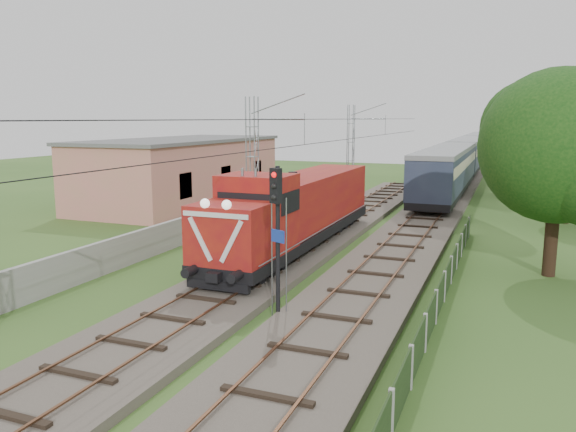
% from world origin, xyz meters
% --- Properties ---
extents(ground, '(140.00, 140.00, 0.00)m').
position_xyz_m(ground, '(0.00, 0.00, 0.00)').
color(ground, '#325520').
rests_on(ground, ground).
extents(track_main, '(4.20, 70.00, 0.45)m').
position_xyz_m(track_main, '(0.00, 7.00, 0.18)').
color(track_main, '#6B6054').
rests_on(track_main, ground).
extents(track_side, '(4.20, 80.00, 0.45)m').
position_xyz_m(track_side, '(5.00, 20.00, 0.18)').
color(track_side, '#6B6054').
rests_on(track_side, ground).
extents(catenary, '(3.31, 70.00, 8.00)m').
position_xyz_m(catenary, '(-2.95, 12.00, 4.05)').
color(catenary, gray).
rests_on(catenary, ground).
extents(boundary_wall, '(0.25, 40.00, 1.50)m').
position_xyz_m(boundary_wall, '(-6.50, 12.00, 0.75)').
color(boundary_wall, '#9E9E99').
rests_on(boundary_wall, ground).
extents(station_building, '(8.40, 20.40, 5.22)m').
position_xyz_m(station_building, '(-15.00, 24.00, 2.63)').
color(station_building, '#D37271').
rests_on(station_building, ground).
extents(fence, '(0.12, 32.00, 1.20)m').
position_xyz_m(fence, '(8.00, 3.00, 0.60)').
color(fence, black).
rests_on(fence, ground).
extents(locomotive, '(3.02, 17.27, 4.39)m').
position_xyz_m(locomotive, '(0.00, 10.83, 2.26)').
color(locomotive, black).
rests_on(locomotive, ground).
extents(coach_rake, '(3.23, 72.04, 3.73)m').
position_xyz_m(coach_rake, '(5.00, 58.32, 2.65)').
color(coach_rake, black).
rests_on(coach_rake, ground).
extents(signal_post, '(0.56, 0.46, 5.30)m').
position_xyz_m(signal_post, '(2.91, 1.34, 3.64)').
color(signal_post, black).
rests_on(signal_post, ground).
extents(tree_a, '(6.95, 6.61, 9.00)m').
position_xyz_m(tree_a, '(11.98, 10.88, 5.62)').
color(tree_a, '#321F14').
rests_on(tree_a, ground).
extents(tree_b, '(6.43, 6.13, 8.34)m').
position_xyz_m(tree_b, '(13.66, 24.99, 5.20)').
color(tree_b, '#321F14').
rests_on(tree_b, ground).
extents(tree_c, '(6.20, 5.91, 8.04)m').
position_xyz_m(tree_c, '(11.30, 37.55, 5.02)').
color(tree_c, '#321F14').
rests_on(tree_c, ground).
extents(tree_d, '(6.91, 6.58, 8.96)m').
position_xyz_m(tree_d, '(13.12, 41.48, 5.59)').
color(tree_d, '#321F14').
rests_on(tree_d, ground).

